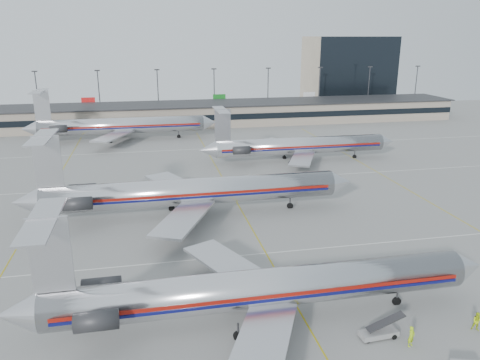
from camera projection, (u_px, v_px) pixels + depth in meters
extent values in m
plane|color=gray|center=(291.00, 296.00, 47.29)|extent=(260.00, 260.00, 0.00)
cube|color=silver|center=(266.00, 253.00, 56.65)|extent=(160.00, 0.15, 0.02)
cube|color=gray|center=(191.00, 114.00, 138.16)|extent=(160.00, 16.00, 6.00)
cube|color=black|center=(194.00, 118.00, 130.52)|extent=(160.00, 0.20, 1.60)
cube|color=#2D2D30|center=(191.00, 104.00, 137.24)|extent=(162.00, 17.00, 0.30)
cylinder|color=#38383D|center=(38.00, 97.00, 141.36)|extent=(0.30, 0.30, 15.00)
cube|color=#2D2D30|center=(34.00, 71.00, 139.12)|extent=(1.60, 0.40, 0.35)
cylinder|color=#38383D|center=(99.00, 96.00, 144.79)|extent=(0.30, 0.30, 15.00)
cube|color=#2D2D30|center=(97.00, 70.00, 142.55)|extent=(1.60, 0.40, 0.35)
cylinder|color=#38383D|center=(158.00, 94.00, 148.22)|extent=(0.30, 0.30, 15.00)
cube|color=#2D2D30|center=(157.00, 70.00, 145.98)|extent=(1.60, 0.40, 0.35)
cylinder|color=#38383D|center=(214.00, 93.00, 151.65)|extent=(0.30, 0.30, 15.00)
cube|color=#2D2D30|center=(214.00, 69.00, 149.41)|extent=(1.60, 0.40, 0.35)
cylinder|color=#38383D|center=(268.00, 92.00, 155.08)|extent=(0.30, 0.30, 15.00)
cube|color=#2D2D30|center=(268.00, 68.00, 152.84)|extent=(1.60, 0.40, 0.35)
cylinder|color=#38383D|center=(319.00, 90.00, 158.51)|extent=(0.30, 0.30, 15.00)
cube|color=#2D2D30|center=(320.00, 67.00, 156.27)|extent=(1.60, 0.40, 0.35)
cylinder|color=#38383D|center=(368.00, 89.00, 161.94)|extent=(0.30, 0.30, 15.00)
cube|color=#2D2D30|center=(370.00, 67.00, 159.70)|extent=(1.60, 0.40, 0.35)
cylinder|color=#38383D|center=(415.00, 88.00, 165.37)|extent=(0.30, 0.30, 15.00)
cube|color=#2D2D30|center=(418.00, 66.00, 163.13)|extent=(1.60, 0.40, 0.35)
cube|color=tan|center=(348.00, 71.00, 175.25)|extent=(30.00, 20.00, 25.00)
cylinder|color=silver|center=(264.00, 288.00, 42.35)|extent=(38.40, 3.55, 3.55)
cone|color=silver|center=(467.00, 266.00, 46.30)|extent=(3.07, 3.55, 3.55)
cone|color=silver|center=(17.00, 314.00, 38.36)|extent=(3.46, 3.55, 3.55)
cube|color=maroon|center=(269.00, 297.00, 40.63)|extent=(36.48, 0.05, 0.34)
cube|color=#0B0E51|center=(269.00, 301.00, 40.74)|extent=(36.48, 0.05, 0.27)
cube|color=silver|center=(230.00, 265.00, 48.55)|extent=(8.93, 13.01, 0.31)
cube|color=silver|center=(261.00, 346.00, 35.97)|extent=(8.93, 13.01, 0.31)
cube|color=silver|center=(51.00, 255.00, 37.47)|extent=(3.26, 0.24, 6.53)
cube|color=silver|center=(42.00, 220.00, 36.51)|extent=(2.30, 10.08, 0.17)
cylinder|color=#2D2D30|center=(102.00, 286.00, 42.08)|extent=(3.46, 1.63, 1.63)
cylinder|color=#2D2D30|center=(96.00, 321.00, 36.95)|extent=(3.46, 1.63, 1.63)
cylinder|color=#2D2D30|center=(397.00, 297.00, 45.66)|extent=(0.19, 0.19, 1.58)
cylinder|color=#2D2D30|center=(238.00, 331.00, 40.40)|extent=(0.19, 0.19, 1.58)
cylinder|color=#2D2D30|center=(229.00, 303.00, 44.71)|extent=(0.19, 0.19, 1.58)
cylinder|color=black|center=(397.00, 301.00, 45.80)|extent=(0.86, 0.29, 0.86)
cylinder|color=silver|center=(194.00, 192.00, 67.64)|extent=(41.87, 3.87, 3.87)
cone|color=silver|center=(340.00, 182.00, 71.95)|extent=(3.35, 3.87, 3.87)
cone|color=silver|center=(26.00, 202.00, 63.29)|extent=(3.77, 3.87, 3.87)
cube|color=maroon|center=(195.00, 195.00, 65.77)|extent=(39.78, 0.05, 0.37)
cube|color=#0B0E51|center=(195.00, 198.00, 65.90)|extent=(39.78, 0.05, 0.29)
cube|color=silver|center=(176.00, 184.00, 74.41)|extent=(9.74, 14.19, 0.33)
cube|color=silver|center=(184.00, 218.00, 60.69)|extent=(9.74, 14.19, 0.33)
cube|color=silver|center=(48.00, 162.00, 62.33)|extent=(3.56, 0.26, 7.12)
cube|color=silver|center=(42.00, 137.00, 61.28)|extent=(2.51, 10.99, 0.19)
cylinder|color=#2D2D30|center=(83.00, 190.00, 67.35)|extent=(3.77, 1.78, 1.78)
cylinder|color=#2D2D30|center=(77.00, 204.00, 61.76)|extent=(3.77, 1.78, 1.78)
cylinder|color=#2D2D30|center=(290.00, 203.00, 71.26)|extent=(0.21, 0.21, 1.73)
cylinder|color=#2D2D30|center=(174.00, 217.00, 65.52)|extent=(0.21, 0.21, 1.73)
cylinder|color=#2D2D30|center=(172.00, 205.00, 70.22)|extent=(0.21, 0.21, 1.73)
cylinder|color=black|center=(290.00, 206.00, 71.41)|extent=(0.94, 0.31, 0.94)
cylinder|color=silver|center=(301.00, 146.00, 97.51)|extent=(35.79, 3.48, 3.48)
cone|color=silver|center=(386.00, 142.00, 101.21)|extent=(3.01, 3.48, 3.48)
cone|color=silver|center=(208.00, 150.00, 93.78)|extent=(3.39, 3.48, 3.48)
cube|color=maroon|center=(304.00, 147.00, 95.83)|extent=(34.00, 0.05, 0.33)
cube|color=#0B0E51|center=(303.00, 149.00, 95.94)|extent=(34.00, 0.05, 0.26)
cube|color=silver|center=(283.00, 144.00, 103.60)|extent=(8.76, 12.77, 0.30)
cube|color=silver|center=(302.00, 158.00, 91.26)|extent=(8.76, 12.77, 0.30)
cube|color=silver|center=(223.00, 125.00, 92.91)|extent=(3.20, 0.24, 6.40)
cube|color=silver|center=(221.00, 110.00, 91.97)|extent=(2.26, 9.89, 0.17)
cylinder|color=#2D2D30|center=(236.00, 144.00, 97.43)|extent=(3.39, 1.60, 1.60)
cylinder|color=#2D2D30|center=(242.00, 150.00, 92.40)|extent=(3.39, 1.60, 1.60)
cylinder|color=#2D2D30|center=(355.00, 155.00, 100.59)|extent=(0.19, 0.19, 1.55)
cylinder|color=#2D2D30|center=(291.00, 161.00, 95.60)|extent=(0.19, 0.19, 1.55)
cylinder|color=#2D2D30|center=(284.00, 155.00, 99.83)|extent=(0.19, 0.19, 1.55)
cylinder|color=black|center=(354.00, 157.00, 100.72)|extent=(0.85, 0.28, 0.85)
cylinder|color=silver|center=(123.00, 126.00, 116.99)|extent=(40.26, 3.92, 3.92)
cone|color=silver|center=(209.00, 123.00, 121.15)|extent=(3.39, 3.92, 3.92)
cone|color=silver|center=(29.00, 129.00, 112.79)|extent=(3.81, 3.92, 3.92)
cube|color=maroon|center=(123.00, 126.00, 115.10)|extent=(38.25, 0.05, 0.37)
cube|color=#0B0E51|center=(123.00, 128.00, 115.23)|extent=(38.25, 0.05, 0.30)
cube|color=silver|center=(116.00, 125.00, 123.84)|extent=(9.85, 14.36, 0.34)
cube|color=silver|center=(113.00, 136.00, 109.96)|extent=(9.85, 14.36, 0.34)
cube|color=silver|center=(42.00, 105.00, 111.82)|extent=(3.60, 0.26, 7.20)
cube|color=silver|center=(39.00, 91.00, 110.75)|extent=(2.54, 11.13, 0.19)
cylinder|color=#2D2D30|center=(63.00, 124.00, 116.90)|extent=(3.81, 1.80, 1.80)
cylinder|color=#2D2D30|center=(59.00, 129.00, 111.24)|extent=(3.81, 1.80, 1.80)
cylinder|color=#2D2D30|center=(179.00, 135.00, 120.45)|extent=(0.21, 0.21, 1.75)
cylinder|color=#2D2D30|center=(110.00, 139.00, 114.84)|extent=(0.21, 0.21, 1.75)
cylinder|color=#2D2D30|center=(111.00, 135.00, 119.60)|extent=(0.21, 0.21, 1.75)
cylinder|color=black|center=(179.00, 136.00, 120.60)|extent=(0.95, 0.32, 0.95)
cube|color=gray|center=(379.00, 333.00, 40.71)|extent=(3.45, 1.43, 0.47)
cube|color=#2D2D30|center=(386.00, 322.00, 40.50)|extent=(3.47, 1.06, 1.21)
cylinder|color=black|center=(388.00, 330.00, 41.49)|extent=(0.47, 0.15, 0.47)
cylinder|color=black|center=(394.00, 337.00, 40.52)|extent=(0.47, 0.15, 0.47)
cylinder|color=black|center=(363.00, 333.00, 41.02)|extent=(0.47, 0.15, 0.47)
cylinder|color=black|center=(368.00, 341.00, 40.05)|extent=(0.47, 0.15, 0.47)
imported|color=#AFE015|center=(411.00, 336.00, 39.47)|extent=(0.81, 0.69, 1.87)
imported|color=#C2E015|center=(477.00, 322.00, 41.60)|extent=(1.08, 1.01, 1.76)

